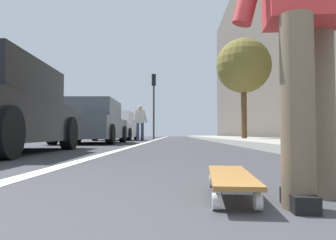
{
  "coord_description": "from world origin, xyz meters",
  "views": [
    {
      "loc": [
        -0.4,
        0.09,
        0.31
      ],
      "look_at": [
        13.92,
        0.42,
        0.93
      ],
      "focal_mm": 35.44,
      "sensor_mm": 36.0,
      "label": 1
    }
  ],
  "objects_px": {
    "parked_car_far": "(117,127)",
    "street_tree_mid": "(244,66)",
    "pedestrian_distant": "(140,121)",
    "parked_car_mid": "(92,123)",
    "skateboard": "(231,178)",
    "traffic_light": "(154,94)"
  },
  "relations": [
    {
      "from": "parked_car_far",
      "to": "street_tree_mid",
      "type": "relative_size",
      "value": 0.99
    },
    {
      "from": "parked_car_far",
      "to": "street_tree_mid",
      "type": "distance_m",
      "value": 7.33
    },
    {
      "from": "pedestrian_distant",
      "to": "parked_car_mid",
      "type": "bearing_deg",
      "value": 165.43
    },
    {
      "from": "skateboard",
      "to": "parked_car_mid",
      "type": "xyz_separation_m",
      "value": [
        9.67,
        3.16,
        0.61
      ]
    },
    {
      "from": "skateboard",
      "to": "parked_car_mid",
      "type": "distance_m",
      "value": 10.19
    },
    {
      "from": "skateboard",
      "to": "parked_car_far",
      "type": "relative_size",
      "value": 0.2
    },
    {
      "from": "skateboard",
      "to": "traffic_light",
      "type": "relative_size",
      "value": 0.19
    },
    {
      "from": "parked_car_far",
      "to": "street_tree_mid",
      "type": "bearing_deg",
      "value": -121.13
    },
    {
      "from": "traffic_light",
      "to": "pedestrian_distant",
      "type": "xyz_separation_m",
      "value": [
        -7.06,
        0.2,
        -2.13
      ]
    },
    {
      "from": "parked_car_far",
      "to": "pedestrian_distant",
      "type": "xyz_separation_m",
      "value": [
        -1.48,
        -1.36,
        0.27
      ]
    },
    {
      "from": "parked_car_far",
      "to": "street_tree_mid",
      "type": "xyz_separation_m",
      "value": [
        -3.57,
        -5.92,
        2.45
      ]
    },
    {
      "from": "parked_car_mid",
      "to": "street_tree_mid",
      "type": "bearing_deg",
      "value": -66.85
    },
    {
      "from": "traffic_light",
      "to": "parked_car_mid",
      "type": "bearing_deg",
      "value": 173.23
    },
    {
      "from": "parked_car_far",
      "to": "pedestrian_distant",
      "type": "distance_m",
      "value": 2.03
    },
    {
      "from": "street_tree_mid",
      "to": "traffic_light",
      "type": "bearing_deg",
      "value": 25.45
    },
    {
      "from": "parked_car_far",
      "to": "pedestrian_distant",
      "type": "bearing_deg",
      "value": -137.3
    },
    {
      "from": "traffic_light",
      "to": "street_tree_mid",
      "type": "bearing_deg",
      "value": -154.55
    },
    {
      "from": "parked_car_mid",
      "to": "street_tree_mid",
      "type": "height_order",
      "value": "street_tree_mid"
    },
    {
      "from": "parked_car_mid",
      "to": "pedestrian_distant",
      "type": "bearing_deg",
      "value": -14.57
    },
    {
      "from": "pedestrian_distant",
      "to": "street_tree_mid",
      "type": "bearing_deg",
      "value": -114.71
    },
    {
      "from": "traffic_light",
      "to": "street_tree_mid",
      "type": "relative_size",
      "value": 1.05
    },
    {
      "from": "parked_car_mid",
      "to": "traffic_light",
      "type": "bearing_deg",
      "value": -6.77
    }
  ]
}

